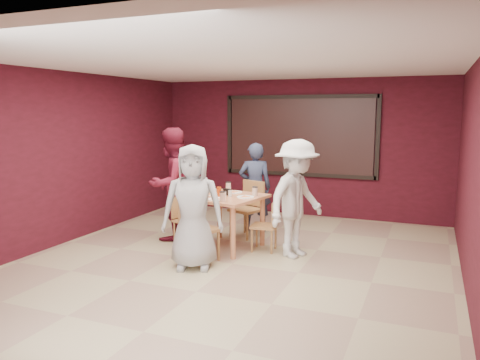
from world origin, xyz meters
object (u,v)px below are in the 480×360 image
at_px(chair_front, 196,226).
at_px(diner_back, 255,187).
at_px(chair_right, 268,223).
at_px(dining_table, 226,203).
at_px(diner_right, 297,199).
at_px(diner_left, 171,184).
at_px(chair_left, 184,217).
at_px(chair_back, 249,205).
at_px(diner_front, 193,207).

height_order(chair_front, diner_back, diner_back).
distance_m(chair_right, diner_back, 1.30).
bearing_deg(dining_table, chair_front, -96.57).
bearing_deg(diner_back, diner_right, 111.04).
height_order(diner_back, diner_left, diner_left).
distance_m(chair_left, chair_right, 1.43).
bearing_deg(diner_left, chair_right, 102.31).
bearing_deg(diner_right, chair_back, 73.53).
bearing_deg(chair_right, chair_back, 129.77).
bearing_deg(chair_front, diner_front, -72.19).
bearing_deg(diner_front, diner_back, 66.36).
distance_m(dining_table, diner_left, 1.09).
relative_size(chair_right, diner_left, 0.42).
xyz_separation_m(chair_back, diner_front, (-0.10, -1.86, 0.32)).
height_order(chair_right, diner_left, diner_left).
bearing_deg(chair_back, diner_back, 94.42).
bearing_deg(diner_back, chair_front, 64.07).
bearing_deg(chair_back, dining_table, -95.66).
bearing_deg(diner_front, chair_front, 86.03).
distance_m(dining_table, diner_right, 1.17).
xyz_separation_m(dining_table, diner_back, (0.05, 1.17, 0.07)).
height_order(chair_back, diner_left, diner_left).
height_order(chair_back, chair_right, chair_back).
height_order(diner_back, diner_right, diner_right).
bearing_deg(chair_back, diner_left, -149.46).
bearing_deg(dining_table, diner_front, -91.08).
relative_size(chair_front, diner_left, 0.50).
bearing_deg(diner_front, dining_table, 67.14).
relative_size(dining_table, chair_right, 1.57).
height_order(chair_front, chair_left, chair_front).
bearing_deg(diner_left, chair_front, 59.16).
distance_m(chair_front, chair_right, 1.20).
distance_m(chair_right, diner_right, 0.65).
bearing_deg(chair_left, chair_back, 44.57).
distance_m(chair_back, diner_front, 1.89).
bearing_deg(diner_right, diner_left, 107.13).
bearing_deg(dining_table, diner_left, 172.56).
distance_m(chair_back, diner_left, 1.38).
relative_size(dining_table, diner_back, 0.77).
distance_m(dining_table, chair_right, 0.74).
xyz_separation_m(dining_table, diner_left, (-1.06, 0.14, 0.21)).
distance_m(chair_front, chair_left, 1.05).
height_order(diner_front, diner_right, diner_right).
bearing_deg(diner_right, diner_front, 152.47).
distance_m(chair_front, diner_left, 1.42).
bearing_deg(chair_front, chair_left, 128.40).
height_order(chair_left, chair_right, chair_right).
relative_size(dining_table, diner_front, 0.72).
relative_size(diner_back, diner_right, 0.91).
distance_m(diner_front, diner_left, 1.58).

